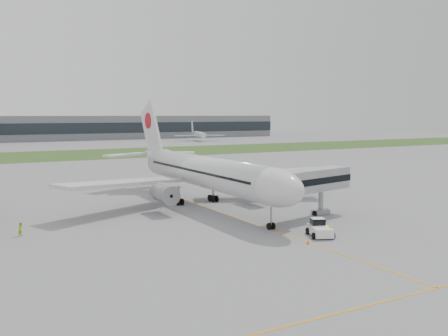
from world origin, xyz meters
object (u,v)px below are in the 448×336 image
jet_bridge (307,182)px  ground_crew_near (330,231)px  pushback_tug (319,228)px  airliner (202,171)px

jet_bridge → ground_crew_near: 11.73m
pushback_tug → airliner: bearing=119.8°
pushback_tug → jet_bridge: bearing=83.3°
airliner → pushback_tug: (3.26, -25.54, -4.73)m
airliner → pushback_tug: size_ratio=11.99×
pushback_tug → jet_bridge: 10.79m
pushback_tug → ground_crew_near: 1.46m
airliner → pushback_tug: bearing=-82.7°
airliner → ground_crew_near: size_ratio=30.96×
pushback_tug → ground_crew_near: pushback_tug is taller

